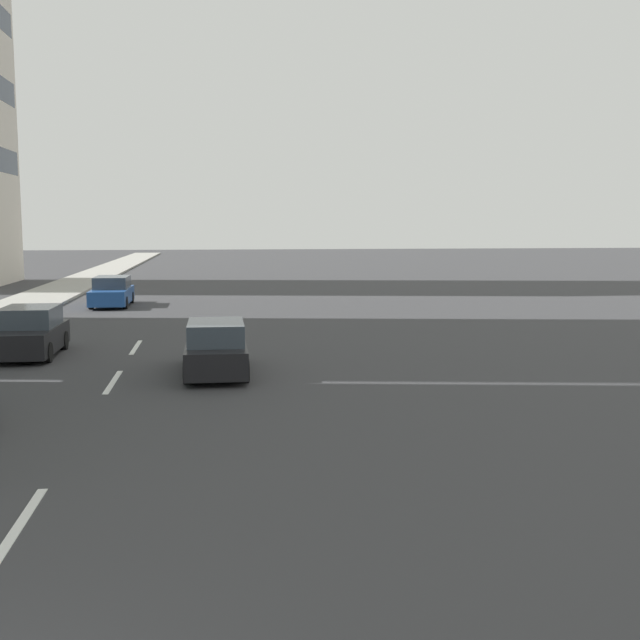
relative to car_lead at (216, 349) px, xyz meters
name	(u,v)px	position (x,y,z in m)	size (l,w,h in m)	color
ground_plane	(156,317)	(14.49, 2.83, -0.74)	(198.00, 198.00, 0.00)	#38383A
lane_stripe_near	(18,527)	(-11.26, 2.83, -0.73)	(3.20, 0.16, 0.01)	silver
lane_stripe_mid	(113,382)	(-0.84, 2.83, -0.73)	(3.20, 0.16, 0.01)	silver
lane_stripe_far	(136,347)	(5.30, 2.83, -0.73)	(3.20, 0.16, 0.01)	silver
car_lead	(216,349)	(0.00, 0.00, 0.00)	(4.46, 1.80, 1.55)	black
car_second	(30,333)	(3.93, 6.11, 0.03)	(4.20, 1.90, 1.62)	black
car_third	(112,292)	(19.82, 5.51, 0.01)	(4.77, 1.93, 1.57)	#1E478C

